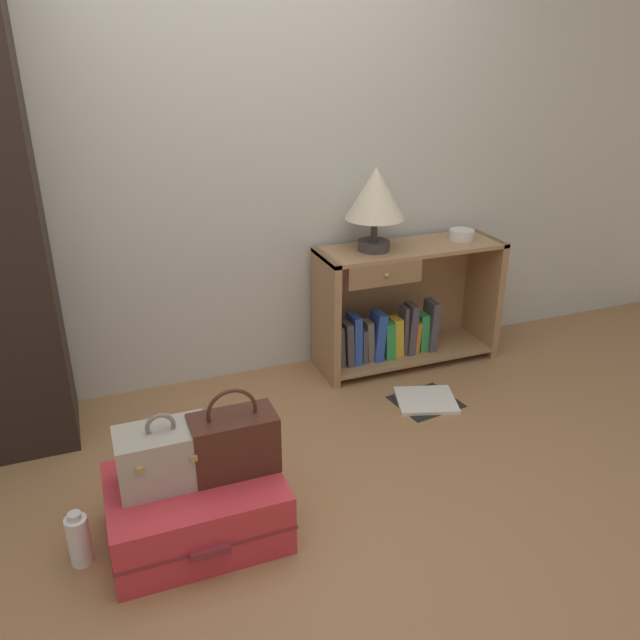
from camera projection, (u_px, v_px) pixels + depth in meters
The scene contains 10 objects.
ground_plane at pixel (333, 548), 2.35m from camera, with size 9.00×9.00×0.00m, color #9E7047.
back_wall at pixel (219, 133), 3.11m from camera, with size 6.40×0.10×2.60m, color beige.
bookshelf at pixel (400, 309), 3.60m from camera, with size 1.04×0.36×0.70m.
table_lamp at pixel (375, 196), 3.27m from camera, with size 0.31×0.31×0.44m.
bowl at pixel (462, 235), 3.55m from camera, with size 0.14×0.14×0.06m, color silver.
suitcase_large at pixel (196, 507), 2.37m from camera, with size 0.64×0.49×0.25m.
train_case at pixel (164, 456), 2.27m from camera, with size 0.33×0.20×0.29m.
handbag at pixel (234, 442), 2.33m from camera, with size 0.31×0.16×0.34m.
bottle at pixel (79, 540), 2.25m from camera, with size 0.08×0.08×0.22m.
open_book_on_floor at pixel (426, 400), 3.30m from camera, with size 0.36×0.34×0.02m.
Camera 1 is at (-0.69, -1.67, 1.72)m, focal length 35.81 mm.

